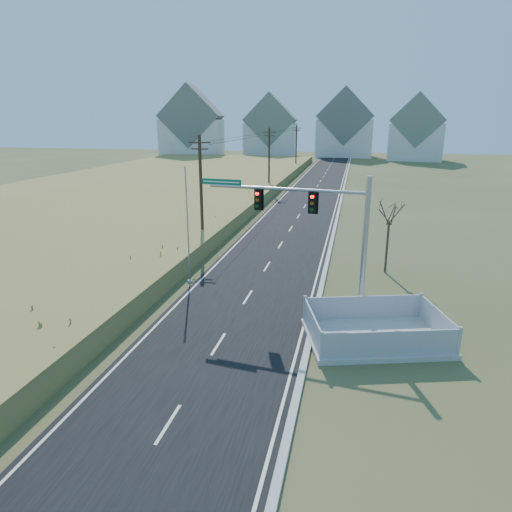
{
  "coord_description": "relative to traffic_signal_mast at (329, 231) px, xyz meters",
  "views": [
    {
      "loc": [
        5.84,
        -20.5,
        10.21
      ],
      "look_at": [
        1.04,
        1.57,
        3.4
      ],
      "focal_mm": 32.0,
      "sensor_mm": 36.0,
      "label": 1
    }
  ],
  "objects": [
    {
      "name": "open_sign",
      "position": [
        -0.13,
        -3.96,
        -4.28
      ],
      "size": [
        0.46,
        0.23,
        0.59
      ],
      "rotation": [
        0.0,
        0.0,
        -0.41
      ],
      "color": "white",
      "rests_on": "ground"
    },
    {
      "name": "bare_tree",
      "position": [
        3.59,
        7.76,
        -0.32
      ],
      "size": [
        2.0,
        2.0,
        5.3
      ],
      "color": "#4C3F33",
      "rests_on": "ground"
    },
    {
      "name": "condo_ne",
      "position": [
        15.37,
        101.1,
        2.25
      ],
      "size": [
        14.12,
        10.51,
        16.52
      ],
      "rotation": [
        0.0,
        0.0,
        -0.1
      ],
      "color": "silver",
      "rests_on": "ground"
    },
    {
      "name": "flagpole",
      "position": [
        -8.93,
        2.98,
        -1.6
      ],
      "size": [
        0.34,
        0.34,
        7.48
      ],
      "color": "#B7B5AD",
      "rests_on": "ground"
    },
    {
      "name": "curb",
      "position": [
        -0.48,
        47.1,
        -4.5
      ],
      "size": [
        0.3,
        180.0,
        0.18
      ],
      "primitive_type": "cube",
      "color": "#B2AFA8",
      "rests_on": "ground"
    },
    {
      "name": "condo_nw",
      "position": [
        -42.63,
        97.1,
        3.11
      ],
      "size": [
        17.69,
        13.38,
        19.05
      ],
      "rotation": [
        0.0,
        0.0,
        0.14
      ],
      "color": "silver",
      "rests_on": "ground"
    },
    {
      "name": "reed_marsh",
      "position": [
        -28.63,
        37.1,
        -3.94
      ],
      "size": [
        38.0,
        110.0,
        1.3
      ],
      "primitive_type": "cube",
      "color": "olive",
      "rests_on": "ground"
    },
    {
      "name": "condo_nnw",
      "position": [
        -22.63,
        105.1,
        2.35
      ],
      "size": [
        14.93,
        11.17,
        17.03
      ],
      "rotation": [
        0.0,
        0.0,
        0.07
      ],
      "color": "silver",
      "rests_on": "ground"
    },
    {
      "name": "road",
      "position": [
        -4.63,
        47.1,
        -4.56
      ],
      "size": [
        8.0,
        180.0,
        0.06
      ],
      "primitive_type": "cube",
      "color": "black",
      "rests_on": "ground"
    },
    {
      "name": "utility_pole_far",
      "position": [
        -11.13,
        72.1,
        0.09
      ],
      "size": [
        1.8,
        0.26,
        9.0
      ],
      "color": "#422D1E",
      "rests_on": "ground"
    },
    {
      "name": "traffic_signal_mast",
      "position": [
        0.0,
        0.0,
        0.0
      ],
      "size": [
        9.39,
        1.53,
        7.53
      ],
      "rotation": [
        0.0,
        0.0,
        -0.13
      ],
      "color": "#9EA0A5",
      "rests_on": "ground"
    },
    {
      "name": "ground",
      "position": [
        -4.63,
        -2.9,
        -4.59
      ],
      "size": [
        260.0,
        260.0,
        0.0
      ],
      "primitive_type": "plane",
      "color": "#424C24",
      "rests_on": "ground"
    },
    {
      "name": "condo_n",
      "position": [
        -2.63,
        109.1,
        3.02
      ],
      "size": [
        15.27,
        10.2,
        18.54
      ],
      "color": "silver",
      "rests_on": "ground"
    },
    {
      "name": "fence_enclosure",
      "position": [
        2.57,
        -2.82,
        -4.3
      ],
      "size": [
        7.37,
        5.99,
        1.46
      ],
      "rotation": [
        0.0,
        0.0,
        0.29
      ],
      "color": "#B7B5AD",
      "rests_on": "ground"
    },
    {
      "name": "utility_pole_mid",
      "position": [
        -11.13,
        42.1,
        0.09
      ],
      "size": [
        1.8,
        0.26,
        9.0
      ],
      "color": "#422D1E",
      "rests_on": "ground"
    },
    {
      "name": "utility_pole_near",
      "position": [
        -11.13,
        12.1,
        0.09
      ],
      "size": [
        1.8,
        0.26,
        9.0
      ],
      "color": "#422D1E",
      "rests_on": "ground"
    }
  ]
}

